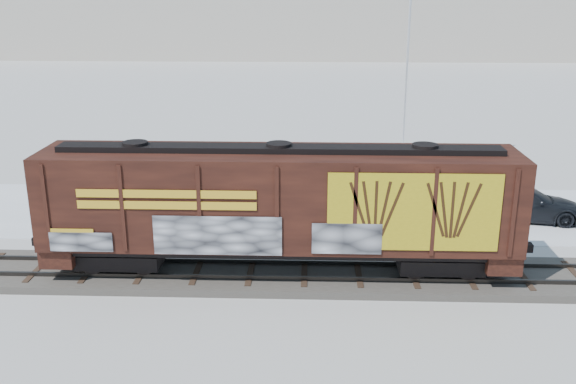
{
  "coord_description": "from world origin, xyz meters",
  "views": [
    {
      "loc": [
        -1.82,
        -21.83,
        10.29
      ],
      "look_at": [
        -2.72,
        3.0,
        2.44
      ],
      "focal_mm": 40.0,
      "sensor_mm": 36.0,
      "label": 1
    }
  ],
  "objects_px": {
    "car_dark": "(524,203)",
    "hopper_railcar": "(279,202)",
    "flagpole": "(407,89)",
    "car_silver": "(281,203)",
    "car_white": "(447,197)"
  },
  "relations": [
    {
      "from": "car_silver",
      "to": "car_white",
      "type": "relative_size",
      "value": 0.96
    },
    {
      "from": "hopper_railcar",
      "to": "car_dark",
      "type": "height_order",
      "value": "hopper_railcar"
    },
    {
      "from": "car_dark",
      "to": "hopper_railcar",
      "type": "bearing_deg",
      "value": 130.66
    },
    {
      "from": "car_dark",
      "to": "car_silver",
      "type": "bearing_deg",
      "value": 99.34
    },
    {
      "from": "hopper_railcar",
      "to": "car_dark",
      "type": "bearing_deg",
      "value": 31.86
    },
    {
      "from": "car_white",
      "to": "hopper_railcar",
      "type": "bearing_deg",
      "value": 157.17
    },
    {
      "from": "hopper_railcar",
      "to": "flagpole",
      "type": "xyz_separation_m",
      "value": [
        6.64,
        15.31,
        1.85
      ]
    },
    {
      "from": "hopper_railcar",
      "to": "car_dark",
      "type": "distance_m",
      "value": 13.23
    },
    {
      "from": "car_silver",
      "to": "car_white",
      "type": "height_order",
      "value": "car_white"
    },
    {
      "from": "car_white",
      "to": "car_silver",
      "type": "bearing_deg",
      "value": 119.53
    },
    {
      "from": "flagpole",
      "to": "car_silver",
      "type": "height_order",
      "value": "flagpole"
    },
    {
      "from": "hopper_railcar",
      "to": "car_dark",
      "type": "relative_size",
      "value": 3.16
    },
    {
      "from": "flagpole",
      "to": "car_white",
      "type": "xyz_separation_m",
      "value": [
        1.1,
        -7.42,
        -4.14
      ]
    },
    {
      "from": "flagpole",
      "to": "car_silver",
      "type": "relative_size",
      "value": 3.22
    },
    {
      "from": "car_white",
      "to": "car_dark",
      "type": "xyz_separation_m",
      "value": [
        3.33,
        -1.0,
        0.09
      ]
    }
  ]
}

